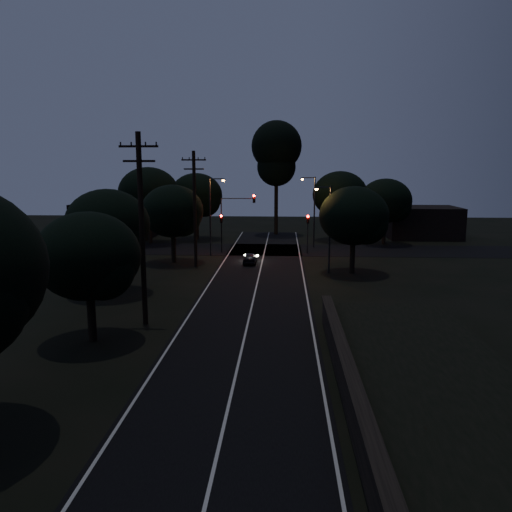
{
  "coord_description": "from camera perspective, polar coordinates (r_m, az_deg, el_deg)",
  "views": [
    {
      "loc": [
        2.05,
        -12.72,
        9.07
      ],
      "look_at": [
        0.0,
        24.0,
        2.5
      ],
      "focal_mm": 35.0,
      "sensor_mm": 36.0,
      "label": 1
    }
  ],
  "objects": [
    {
      "name": "signal_left",
      "position": [
        53.49,
        -3.97,
        3.41
      ],
      "size": [
        0.28,
        0.35,
        4.1
      ],
      "color": "black",
      "rests_on": "ground"
    },
    {
      "name": "tree_left_b",
      "position": [
        26.92,
        -18.35,
        -0.29
      ],
      "size": [
        5.39,
        5.39,
        6.85
      ],
      "color": "black",
      "rests_on": "ground"
    },
    {
      "name": "streetlight_c",
      "position": [
        43.15,
        8.22,
        3.74
      ],
      "size": [
        1.46,
        0.26,
        7.5
      ],
      "color": "black",
      "rests_on": "ground"
    },
    {
      "name": "tree_far_ne",
      "position": [
        63.1,
        9.81,
        6.8
      ],
      "size": [
        6.8,
        6.8,
        8.6
      ],
      "color": "black",
      "rests_on": "ground"
    },
    {
      "name": "road_surface",
      "position": [
        44.82,
        0.51,
        -1.53
      ],
      "size": [
        60.0,
        70.0,
        0.03
      ],
      "color": "black",
      "rests_on": "ground"
    },
    {
      "name": "tree_left_d",
      "position": [
        47.93,
        -9.31,
        4.93
      ],
      "size": [
        5.88,
        5.88,
        7.46
      ],
      "color": "black",
      "rests_on": "ground"
    },
    {
      "name": "utility_pole_mid",
      "position": [
        29.06,
        -12.93,
        3.29
      ],
      "size": [
        2.2,
        0.3,
        11.0
      ],
      "color": "black",
      "rests_on": "ground"
    },
    {
      "name": "retaining_wall",
      "position": [
        18.74,
        21.5,
        -17.45
      ],
      "size": [
        6.93,
        26.0,
        1.6
      ],
      "color": "black",
      "rests_on": "ground"
    },
    {
      "name": "tall_pine",
      "position": [
        67.76,
        2.36,
        11.7
      ],
      "size": [
        6.67,
        6.67,
        15.17
      ],
      "color": "black",
      "rests_on": "ground"
    },
    {
      "name": "signal_right",
      "position": [
        53.14,
        5.94,
        3.34
      ],
      "size": [
        0.28,
        0.35,
        4.1
      ],
      "color": "black",
      "rests_on": "ground"
    },
    {
      "name": "tree_far_nw",
      "position": [
        63.62,
        -6.64,
        6.76
      ],
      "size": [
        6.59,
        6.59,
        8.35
      ],
      "color": "black",
      "rests_on": "ground"
    },
    {
      "name": "tree_far_w",
      "position": [
        60.76,
        -11.97,
        6.93
      ],
      "size": [
        7.13,
        7.13,
        9.09
      ],
      "color": "black",
      "rests_on": "ground"
    },
    {
      "name": "utility_pole_far",
      "position": [
        45.58,
        -7.02,
        5.54
      ],
      "size": [
        2.2,
        0.3,
        10.5
      ],
      "color": "black",
      "rests_on": "ground"
    },
    {
      "name": "signal_mast",
      "position": [
        53.16,
        -2.18,
        5.02
      ],
      "size": [
        3.7,
        0.35,
        6.25
      ],
      "color": "black",
      "rests_on": "ground"
    },
    {
      "name": "streetlight_b",
      "position": [
        56.99,
        6.5,
        5.6
      ],
      "size": [
        1.66,
        0.26,
        8.0
      ],
      "color": "black",
      "rests_on": "ground"
    },
    {
      "name": "tree_right_a",
      "position": [
        43.25,
        11.4,
        4.35
      ],
      "size": [
        5.9,
        5.9,
        7.5
      ],
      "color": "black",
      "rests_on": "ground"
    },
    {
      "name": "streetlight_a",
      "position": [
        51.45,
        -5.06,
        5.14
      ],
      "size": [
        1.66,
        0.26,
        8.0
      ],
      "color": "black",
      "rests_on": "ground"
    },
    {
      "name": "building_right",
      "position": [
        68.5,
        18.41,
        3.69
      ],
      "size": [
        9.0,
        7.0,
        4.0
      ],
      "primitive_type": "cube",
      "color": "black",
      "rests_on": "ground"
    },
    {
      "name": "ground",
      "position": [
        15.76,
        -5.39,
        -25.06
      ],
      "size": [
        160.0,
        160.0,
        0.0
      ],
      "primitive_type": "plane",
      "color": "black"
    },
    {
      "name": "building_left",
      "position": [
        68.72,
        -15.57,
        4.02
      ],
      "size": [
        10.0,
        8.0,
        4.4
      ],
      "primitive_type": "cube",
      "color": "black",
      "rests_on": "ground"
    },
    {
      "name": "car",
      "position": [
        47.39,
        -0.68,
        -0.26
      ],
      "size": [
        1.29,
        3.12,
        1.06
      ],
      "primitive_type": "imported",
      "rotation": [
        0.0,
        0.0,
        3.13
      ],
      "color": "black",
      "rests_on": "ground"
    },
    {
      "name": "tree_far_e",
      "position": [
        60.96,
        14.78,
        6.0
      ],
      "size": [
        6.12,
        6.12,
        7.77
      ],
      "color": "black",
      "rests_on": "ground"
    },
    {
      "name": "tree_left_c",
      "position": [
        36.97,
        -16.35,
        3.23
      ],
      "size": [
        5.99,
        5.99,
        7.57
      ],
      "color": "black",
      "rests_on": "ground"
    }
  ]
}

